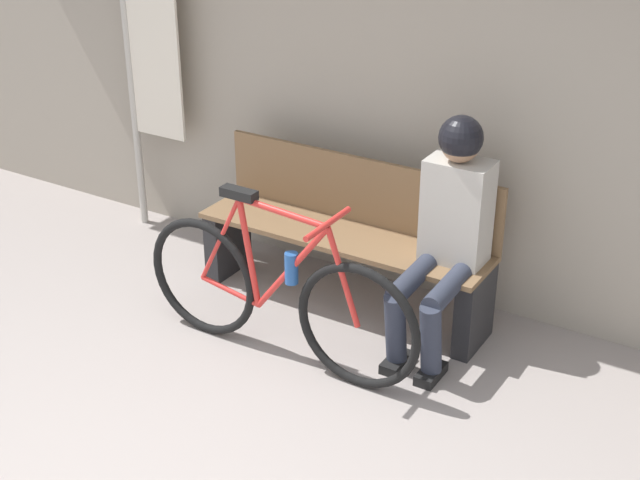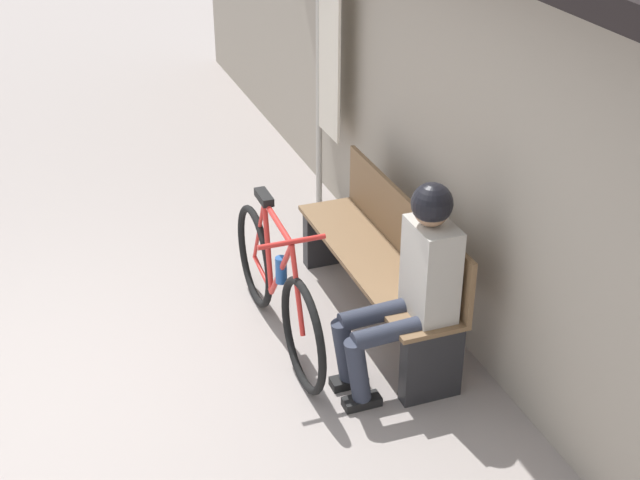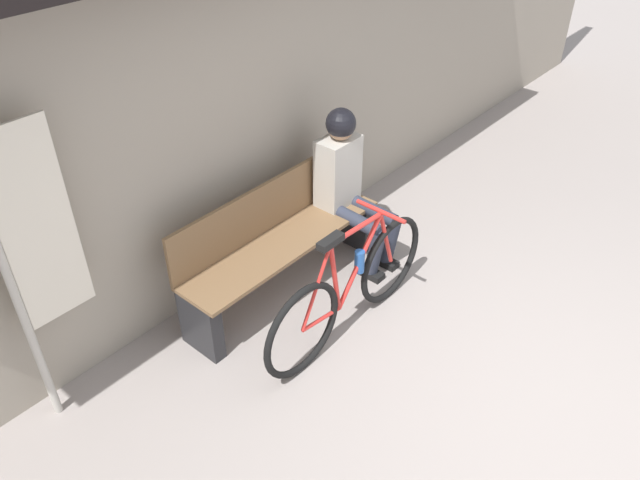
{
  "view_description": "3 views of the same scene",
  "coord_description": "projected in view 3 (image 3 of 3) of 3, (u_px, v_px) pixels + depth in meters",
  "views": [
    {
      "loc": [
        2.12,
        -2.0,
        2.7
      ],
      "look_at": [
        -0.06,
        1.56,
        0.63
      ],
      "focal_mm": 50.0,
      "sensor_mm": 36.0,
      "label": 1
    },
    {
      "loc": [
        4.3,
        -0.05,
        3.29
      ],
      "look_at": [
        -0.32,
        1.65,
        0.59
      ],
      "focal_mm": 50.0,
      "sensor_mm": 36.0,
      "label": 2
    },
    {
      "loc": [
        -2.79,
        -0.67,
        3.19
      ],
      "look_at": [
        -0.12,
        1.64,
        0.61
      ],
      "focal_mm": 35.0,
      "sensor_mm": 36.0,
      "label": 3
    }
  ],
  "objects": [
    {
      "name": "park_bench_near",
      "position": [
        279.0,
        244.0,
        4.66
      ],
      "size": [
        1.76,
        0.42,
        0.88
      ],
      "color": "brown",
      "rests_on": "ground_plane"
    },
    {
      "name": "banner_pole",
      "position": [
        31.0,
        251.0,
        3.34
      ],
      "size": [
        0.45,
        0.05,
        1.9
      ],
      "color": "#B7B2A8",
      "rests_on": "ground_plane"
    },
    {
      "name": "storefront_wall",
      "position": [
        243.0,
        63.0,
        4.25
      ],
      "size": [
        12.0,
        0.56,
        3.2
      ],
      "color": "#9E9384",
      "rests_on": "ground_plane"
    },
    {
      "name": "ground_plane",
      "position": [
        529.0,
        410.0,
        3.94
      ],
      "size": [
        24.0,
        24.0,
        0.0
      ],
      "primitive_type": "plane",
      "color": "gray"
    },
    {
      "name": "person_seated",
      "position": [
        348.0,
        178.0,
        4.82
      ],
      "size": [
        0.34,
        0.66,
        1.29
      ],
      "color": "#2D3342",
      "rests_on": "ground_plane"
    },
    {
      "name": "bicycle",
      "position": [
        350.0,
        289.0,
        4.31
      ],
      "size": [
        1.67,
        0.4,
        0.94
      ],
      "color": "black",
      "rests_on": "ground_plane"
    }
  ]
}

